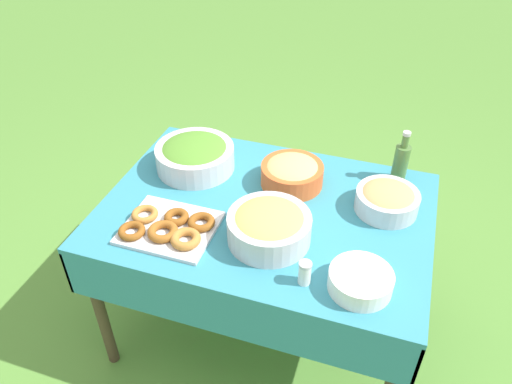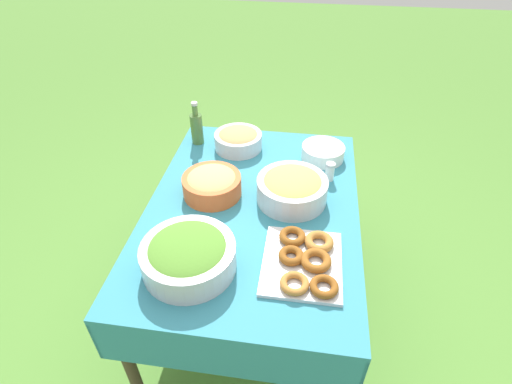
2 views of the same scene
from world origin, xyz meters
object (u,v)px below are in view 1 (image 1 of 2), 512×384
Objects in this scene: olive_oil_bottle at (401,161)px; donut_platter at (169,227)px; pasta_bowl at (292,173)px; salad_bowl at (195,155)px; fruit_bowl at (269,226)px; bread_bowl at (387,199)px; plate_stack at (360,281)px.

donut_platter is at bearing 38.04° from olive_oil_bottle.
donut_platter is 1.04m from olive_oil_bottle.
salad_bowl is at bearing 2.14° from pasta_bowl.
fruit_bowl is (-0.01, 0.37, 0.01)m from pasta_bowl.
salad_bowl is 1.38× the size of bread_bowl.
bread_bowl is at bearing -152.97° from donut_platter.
fruit_bowl is (0.37, -0.14, 0.03)m from plate_stack.
salad_bowl reaches higher than bread_bowl.
pasta_bowl is 0.59m from donut_platter.
salad_bowl is 0.58m from fruit_bowl.
bread_bowl is at bearing -141.53° from fruit_bowl.
bread_bowl is at bearing 173.34° from pasta_bowl.
bread_bowl is (-0.79, -0.40, 0.03)m from donut_platter.
olive_oil_bottle is 0.76× the size of fruit_bowl.
pasta_bowl is at bearing -6.66° from bread_bowl.
bread_bowl reaches higher than donut_platter.
pasta_bowl is at bearing -53.12° from plate_stack.
olive_oil_bottle is (-0.82, -0.64, 0.07)m from donut_platter.
olive_oil_bottle reaches higher than plate_stack.
olive_oil_bottle is at bearing -141.96° from donut_platter.
bread_bowl is (0.03, 0.24, -0.04)m from olive_oil_bottle.
donut_platter is at bearing 27.03° from bread_bowl.
plate_stack reaches higher than donut_platter.
salad_bowl is 0.97m from plate_stack.
salad_bowl is at bearing 12.82° from olive_oil_bottle.
olive_oil_bottle is 0.71m from fruit_bowl.
olive_oil_bottle is at bearing -157.09° from pasta_bowl.
salad_bowl reaches higher than plate_stack.
plate_stack is (-0.38, 0.51, -0.02)m from pasta_bowl.
fruit_bowl reaches higher than donut_platter.
donut_platter is 0.76m from plate_stack.
fruit_bowl is at bearing 38.47° from bread_bowl.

